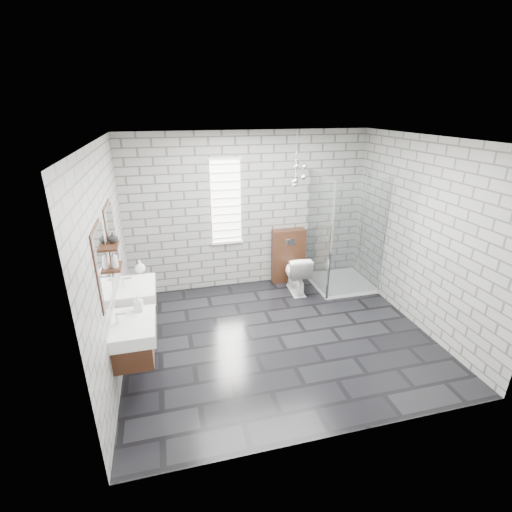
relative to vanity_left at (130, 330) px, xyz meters
name	(u,v)px	position (x,y,z in m)	size (l,w,h in m)	color
floor	(278,336)	(1.91, 0.54, -0.77)	(4.20, 3.60, 0.02)	black
ceiling	(283,138)	(1.91, 0.54, 1.95)	(4.20, 3.60, 0.02)	white
wall_back	(249,212)	(1.91, 2.35, 0.59)	(4.20, 0.02, 2.70)	gray
wall_front	(345,321)	(1.91, -1.27, 0.59)	(4.20, 0.02, 2.70)	gray
wall_left	(108,264)	(-0.20, 0.54, 0.59)	(0.02, 3.60, 2.70)	gray
wall_right	(422,235)	(4.02, 0.54, 0.59)	(0.02, 3.60, 2.70)	gray
vanity_left	(130,330)	(0.00, 0.00, 0.00)	(0.47, 0.70, 1.57)	#432414
vanity_right	(134,292)	(0.00, 0.93, 0.00)	(0.47, 0.70, 1.57)	#432414
shelf_lower	(115,267)	(-0.12, 0.49, 0.56)	(0.14, 0.30, 0.03)	#432414
shelf_upper	(112,246)	(-0.12, 0.49, 0.82)	(0.14, 0.30, 0.03)	#432414
window	(226,202)	(1.51, 2.32, 0.79)	(0.56, 0.05, 1.48)	white
cistern_panel	(288,255)	(2.62, 2.24, -0.26)	(0.60, 0.20, 1.00)	#432414
flush_plate	(291,242)	(2.62, 2.13, 0.04)	(0.18, 0.01, 0.12)	silver
shower_enclosure	(340,262)	(3.41, 1.72, -0.25)	(1.00, 1.00, 2.03)	white
pendant_cluster	(299,174)	(2.63, 1.91, 1.28)	(0.27, 0.20, 0.88)	silver
toilet	(296,273)	(2.62, 1.79, -0.41)	(0.39, 0.68, 0.69)	white
soap_bottle_a	(138,303)	(0.10, 0.23, 0.20)	(0.09, 0.10, 0.21)	#B2B2B2
soap_bottle_b	(140,266)	(0.08, 1.34, 0.19)	(0.14, 0.14, 0.19)	#B2B2B2
soap_bottle_c	(114,260)	(-0.11, 0.43, 0.68)	(0.08, 0.08, 0.20)	#B2B2B2
vase	(113,238)	(-0.11, 0.57, 0.90)	(0.11, 0.11, 0.12)	#B2B2B2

